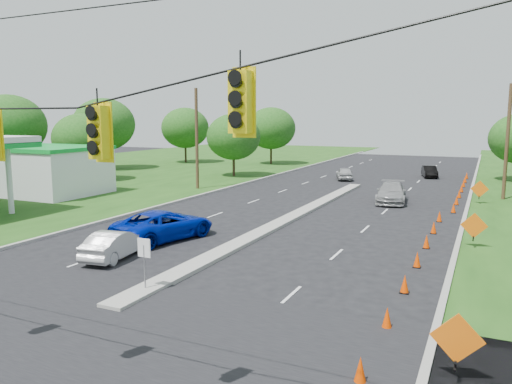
% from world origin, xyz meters
% --- Properties ---
extents(ground, '(160.00, 160.00, 0.00)m').
position_xyz_m(ground, '(0.00, 0.00, 0.00)').
color(ground, black).
rests_on(ground, ground).
extents(cross_street, '(160.00, 14.00, 0.02)m').
position_xyz_m(cross_street, '(0.00, 0.00, 0.00)').
color(cross_street, black).
rests_on(cross_street, ground).
extents(curb_left, '(0.25, 110.00, 0.16)m').
position_xyz_m(curb_left, '(-10.10, 30.00, 0.00)').
color(curb_left, gray).
rests_on(curb_left, ground).
extents(curb_right, '(0.25, 110.00, 0.16)m').
position_xyz_m(curb_right, '(10.10, 30.00, 0.00)').
color(curb_right, gray).
rests_on(curb_right, ground).
extents(median, '(1.00, 34.00, 0.18)m').
position_xyz_m(median, '(0.00, 21.00, 0.00)').
color(median, gray).
rests_on(median, ground).
extents(median_sign, '(0.55, 0.06, 2.05)m').
position_xyz_m(median_sign, '(0.00, 6.00, 1.46)').
color(median_sign, gray).
rests_on(median_sign, ground).
extents(utility_pole_far_left, '(0.28, 0.28, 9.00)m').
position_xyz_m(utility_pole_far_left, '(-12.50, 30.00, 4.50)').
color(utility_pole_far_left, '#422D1C').
rests_on(utility_pole_far_left, ground).
extents(utility_pole_far_right, '(0.28, 0.28, 9.00)m').
position_xyz_m(utility_pole_far_right, '(12.50, 35.00, 4.50)').
color(utility_pole_far_right, '#422D1C').
rests_on(utility_pole_far_right, ground).
extents(gas_station, '(18.40, 19.70, 5.20)m').
position_xyz_m(gas_station, '(-23.64, 20.24, 2.58)').
color(gas_station, white).
rests_on(gas_station, ground).
extents(cone_0, '(0.32, 0.32, 0.70)m').
position_xyz_m(cone_0, '(8.71, 3.00, 0.35)').
color(cone_0, '#EA3D00').
rests_on(cone_0, ground).
extents(cone_1, '(0.32, 0.32, 0.70)m').
position_xyz_m(cone_1, '(8.71, 6.50, 0.35)').
color(cone_1, '#EA3D00').
rests_on(cone_1, ground).
extents(cone_2, '(0.32, 0.32, 0.70)m').
position_xyz_m(cone_2, '(8.71, 10.00, 0.35)').
color(cone_2, '#EA3D00').
rests_on(cone_2, ground).
extents(cone_3, '(0.32, 0.32, 0.70)m').
position_xyz_m(cone_3, '(8.71, 13.50, 0.35)').
color(cone_3, '#EA3D00').
rests_on(cone_3, ground).
extents(cone_4, '(0.32, 0.32, 0.70)m').
position_xyz_m(cone_4, '(8.71, 17.00, 0.35)').
color(cone_4, '#EA3D00').
rests_on(cone_4, ground).
extents(cone_5, '(0.32, 0.32, 0.70)m').
position_xyz_m(cone_5, '(8.71, 20.50, 0.35)').
color(cone_5, '#EA3D00').
rests_on(cone_5, ground).
extents(cone_6, '(0.32, 0.32, 0.70)m').
position_xyz_m(cone_6, '(8.71, 24.00, 0.35)').
color(cone_6, '#EA3D00').
rests_on(cone_6, ground).
extents(cone_7, '(0.32, 0.32, 0.70)m').
position_xyz_m(cone_7, '(9.31, 27.50, 0.35)').
color(cone_7, '#EA3D00').
rests_on(cone_7, ground).
extents(cone_8, '(0.32, 0.32, 0.70)m').
position_xyz_m(cone_8, '(9.31, 31.00, 0.35)').
color(cone_8, '#EA3D00').
rests_on(cone_8, ground).
extents(cone_9, '(0.32, 0.32, 0.70)m').
position_xyz_m(cone_9, '(9.31, 34.50, 0.35)').
color(cone_9, '#EA3D00').
rests_on(cone_9, ground).
extents(cone_10, '(0.32, 0.32, 0.70)m').
position_xyz_m(cone_10, '(9.31, 38.00, 0.35)').
color(cone_10, '#EA3D00').
rests_on(cone_10, ground).
extents(cone_11, '(0.32, 0.32, 0.70)m').
position_xyz_m(cone_11, '(9.31, 41.50, 0.35)').
color(cone_11, '#EA3D00').
rests_on(cone_11, ground).
extents(cone_12, '(0.32, 0.32, 0.70)m').
position_xyz_m(cone_12, '(9.31, 45.00, 0.35)').
color(cone_12, '#EA3D00').
rests_on(cone_12, ground).
extents(cone_13, '(0.32, 0.32, 0.70)m').
position_xyz_m(cone_13, '(9.31, 48.50, 0.35)').
color(cone_13, '#EA3D00').
rests_on(cone_13, ground).
extents(work_sign_0, '(1.27, 0.58, 1.37)m').
position_xyz_m(work_sign_0, '(10.80, 4.00, 1.09)').
color(work_sign_0, black).
rests_on(work_sign_0, ground).
extents(work_sign_1, '(1.27, 0.58, 1.37)m').
position_xyz_m(work_sign_1, '(10.80, 18.00, 1.09)').
color(work_sign_1, black).
rests_on(work_sign_1, ground).
extents(work_sign_2, '(1.27, 0.58, 1.37)m').
position_xyz_m(work_sign_2, '(10.80, 32.00, 1.09)').
color(work_sign_2, black).
rests_on(work_sign_2, ground).
extents(tree_2, '(5.88, 5.88, 6.86)m').
position_xyz_m(tree_2, '(-26.00, 30.00, 4.34)').
color(tree_2, black).
rests_on(tree_2, ground).
extents(tree_3, '(7.56, 7.56, 8.82)m').
position_xyz_m(tree_3, '(-32.00, 40.00, 5.58)').
color(tree_3, black).
rests_on(tree_3, ground).
extents(tree_4, '(6.72, 6.72, 7.84)m').
position_xyz_m(tree_4, '(-28.00, 52.00, 4.96)').
color(tree_4, black).
rests_on(tree_4, ground).
extents(tree_5, '(5.88, 5.88, 6.86)m').
position_xyz_m(tree_5, '(-14.00, 40.00, 4.34)').
color(tree_5, black).
rests_on(tree_5, ground).
extents(tree_6, '(6.72, 6.72, 7.84)m').
position_xyz_m(tree_6, '(-16.00, 55.00, 4.96)').
color(tree_6, black).
rests_on(tree_6, ground).
extents(tree_14, '(7.56, 7.56, 8.82)m').
position_xyz_m(tree_14, '(-34.00, 28.00, 5.58)').
color(tree_14, black).
rests_on(tree_14, ground).
extents(white_sedan, '(1.96, 4.11, 1.30)m').
position_xyz_m(white_sedan, '(-4.10, 9.17, 0.65)').
color(white_sedan, '#B4B4B4').
rests_on(white_sedan, ground).
extents(blue_pickup, '(3.95, 6.15, 1.58)m').
position_xyz_m(blue_pickup, '(-4.14, 13.05, 0.79)').
color(blue_pickup, '#0019A8').
rests_on(blue_pickup, ground).
extents(silver_car_far, '(2.75, 5.43, 1.51)m').
position_xyz_m(silver_car_far, '(4.71, 30.03, 0.76)').
color(silver_car_far, gray).
rests_on(silver_car_far, ground).
extents(silver_car_oncoming, '(2.70, 4.15, 1.31)m').
position_xyz_m(silver_car_oncoming, '(-2.19, 42.24, 0.66)').
color(silver_car_oncoming, '#AAAAAA').
rests_on(silver_car_oncoming, ground).
extents(dark_car_receding, '(2.19, 4.02, 1.26)m').
position_xyz_m(dark_car_receding, '(5.59, 48.21, 0.63)').
color(dark_car_receding, black).
rests_on(dark_car_receding, ground).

